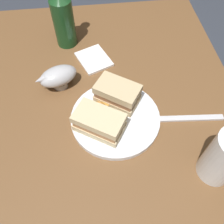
{
  "coord_description": "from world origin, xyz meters",
  "views": [
    {
      "loc": [
        0.36,
        -0.03,
        1.26
      ],
      "look_at": [
        0.01,
        0.01,
        0.73
      ],
      "focal_mm": 38.71,
      "sensor_mm": 36.0,
      "label": 1
    }
  ],
  "objects_px": {
    "plate": "(115,118)",
    "cider_bottle": "(63,17)",
    "pint_glass": "(223,159)",
    "sandwich_half_right": "(99,122)",
    "napkin": "(94,59)",
    "sandwich_half_left": "(117,94)",
    "gravy_boat": "(58,76)",
    "fork": "(190,118)"
  },
  "relations": [
    {
      "from": "plate",
      "to": "cider_bottle",
      "type": "relative_size",
      "value": 0.92
    },
    {
      "from": "plate",
      "to": "pint_glass",
      "type": "relative_size",
      "value": 1.62
    },
    {
      "from": "sandwich_half_right",
      "to": "napkin",
      "type": "bearing_deg",
      "value": 179.1
    },
    {
      "from": "sandwich_half_left",
      "to": "gravy_boat",
      "type": "bearing_deg",
      "value": -118.22
    },
    {
      "from": "sandwich_half_right",
      "to": "fork",
      "type": "bearing_deg",
      "value": 92.08
    },
    {
      "from": "pint_glass",
      "to": "gravy_boat",
      "type": "height_order",
      "value": "pint_glass"
    },
    {
      "from": "sandwich_half_right",
      "to": "pint_glass",
      "type": "distance_m",
      "value": 0.3
    },
    {
      "from": "gravy_boat",
      "to": "napkin",
      "type": "distance_m",
      "value": 0.15
    },
    {
      "from": "plate",
      "to": "napkin",
      "type": "bearing_deg",
      "value": -170.24
    },
    {
      "from": "plate",
      "to": "fork",
      "type": "height_order",
      "value": "plate"
    },
    {
      "from": "sandwich_half_left",
      "to": "sandwich_half_right",
      "type": "xyz_separation_m",
      "value": [
        0.08,
        -0.06,
        -0.0
      ]
    },
    {
      "from": "plate",
      "to": "cider_bottle",
      "type": "bearing_deg",
      "value": -159.5
    },
    {
      "from": "sandwich_half_left",
      "to": "gravy_boat",
      "type": "height_order",
      "value": "sandwich_half_left"
    },
    {
      "from": "sandwich_half_left",
      "to": "fork",
      "type": "distance_m",
      "value": 0.21
    },
    {
      "from": "gravy_boat",
      "to": "pint_glass",
      "type": "bearing_deg",
      "value": 49.7
    },
    {
      "from": "cider_bottle",
      "to": "napkin",
      "type": "height_order",
      "value": "cider_bottle"
    },
    {
      "from": "sandwich_half_left",
      "to": "gravy_boat",
      "type": "relative_size",
      "value": 1.04
    },
    {
      "from": "cider_bottle",
      "to": "gravy_boat",
      "type": "bearing_deg",
      "value": -7.43
    },
    {
      "from": "cider_bottle",
      "to": "napkin",
      "type": "relative_size",
      "value": 2.38
    },
    {
      "from": "sandwich_half_right",
      "to": "napkin",
      "type": "height_order",
      "value": "sandwich_half_right"
    },
    {
      "from": "napkin",
      "to": "fork",
      "type": "bearing_deg",
      "value": 43.42
    },
    {
      "from": "sandwich_half_left",
      "to": "plate",
      "type": "bearing_deg",
      "value": -12.68
    },
    {
      "from": "sandwich_half_left",
      "to": "fork",
      "type": "relative_size",
      "value": 0.75
    },
    {
      "from": "sandwich_half_right",
      "to": "pint_glass",
      "type": "bearing_deg",
      "value": 61.82
    },
    {
      "from": "sandwich_half_left",
      "to": "fork",
      "type": "height_order",
      "value": "sandwich_half_left"
    },
    {
      "from": "plate",
      "to": "cider_bottle",
      "type": "height_order",
      "value": "cider_bottle"
    },
    {
      "from": "napkin",
      "to": "fork",
      "type": "distance_m",
      "value": 0.36
    },
    {
      "from": "gravy_boat",
      "to": "fork",
      "type": "distance_m",
      "value": 0.39
    },
    {
      "from": "pint_glass",
      "to": "cider_bottle",
      "type": "bearing_deg",
      "value": -145.99
    },
    {
      "from": "plate",
      "to": "gravy_boat",
      "type": "bearing_deg",
      "value": -132.99
    },
    {
      "from": "cider_bottle",
      "to": "sandwich_half_right",
      "type": "bearing_deg",
      "value": 12.36
    },
    {
      "from": "sandwich_half_right",
      "to": "pint_glass",
      "type": "relative_size",
      "value": 0.96
    },
    {
      "from": "sandwich_half_right",
      "to": "napkin",
      "type": "xyz_separation_m",
      "value": [
        -0.27,
        0.0,
        -0.04
      ]
    },
    {
      "from": "pint_glass",
      "to": "gravy_boat",
      "type": "bearing_deg",
      "value": -130.3
    },
    {
      "from": "sandwich_half_left",
      "to": "sandwich_half_right",
      "type": "distance_m",
      "value": 0.1
    },
    {
      "from": "plate",
      "to": "pint_glass",
      "type": "distance_m",
      "value": 0.28
    },
    {
      "from": "cider_bottle",
      "to": "fork",
      "type": "distance_m",
      "value": 0.49
    },
    {
      "from": "plate",
      "to": "sandwich_half_left",
      "type": "xyz_separation_m",
      "value": [
        -0.05,
        0.01,
        0.04
      ]
    },
    {
      "from": "pint_glass",
      "to": "gravy_boat",
      "type": "distance_m",
      "value": 0.48
    },
    {
      "from": "sandwich_half_left",
      "to": "cider_bottle",
      "type": "distance_m",
      "value": 0.32
    },
    {
      "from": "sandwich_half_right",
      "to": "cider_bottle",
      "type": "height_order",
      "value": "cider_bottle"
    },
    {
      "from": "sandwich_half_left",
      "to": "pint_glass",
      "type": "distance_m",
      "value": 0.3
    }
  ]
}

